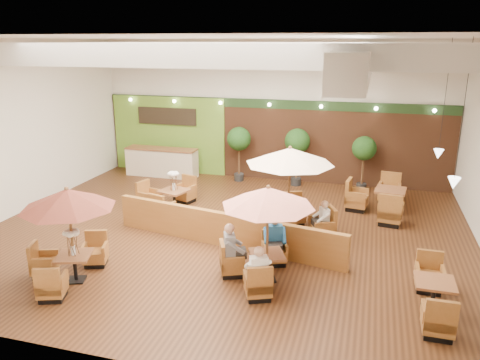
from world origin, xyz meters
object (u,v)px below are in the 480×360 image
(booth_divider, at_px, (224,229))
(diner_0, at_px, (258,267))
(service_counter, at_px, (162,162))
(table_5, at_px, (380,201))
(topiary_2, at_px, (364,150))
(topiary_0, at_px, (239,141))
(table_2, at_px, (289,176))
(diner_3, at_px, (281,225))
(diner_4, at_px, (323,216))
(diner_2, at_px, (232,245))
(topiary_1, at_px, (297,143))
(table_3, at_px, (168,197))
(table_4, at_px, (433,297))
(table_1, at_px, (266,212))
(diner_1, at_px, (275,236))
(table_0, at_px, (67,214))

(booth_divider, xyz_separation_m, diner_0, (1.55, -2.41, 0.27))
(service_counter, relative_size, table_5, 1.05)
(booth_divider, relative_size, topiary_2, 3.32)
(booth_divider, distance_m, topiary_0, 6.42)
(table_2, relative_size, diner_3, 3.59)
(topiary_2, bearing_deg, diner_4, -100.17)
(booth_divider, distance_m, diner_2, 1.73)
(topiary_0, distance_m, topiary_2, 4.81)
(table_2, distance_m, topiary_1, 5.12)
(topiary_1, xyz_separation_m, diner_0, (0.58, -8.58, -0.91))
(diner_2, bearing_deg, topiary_1, 154.58)
(topiary_0, height_order, topiary_1, topiary_1)
(service_counter, xyz_separation_m, table_3, (1.97, -3.79, -0.14))
(service_counter, bearing_deg, table_2, -38.22)
(topiary_2, bearing_deg, topiary_0, -180.00)
(table_2, bearing_deg, diner_0, -114.60)
(table_5, bearing_deg, booth_divider, -128.92)
(service_counter, xyz_separation_m, table_4, (9.80, -7.89, -0.25))
(service_counter, xyz_separation_m, topiary_1, (5.61, 0.20, 1.08))
(topiary_0, bearing_deg, table_2, -60.15)
(service_counter, distance_m, topiary_0, 3.45)
(topiary_1, bearing_deg, table_5, -35.79)
(booth_divider, distance_m, topiary_1, 6.36)
(table_3, xyz_separation_m, diner_2, (3.36, -3.73, 0.33))
(table_3, xyz_separation_m, topiary_0, (1.31, 3.99, 1.18))
(diner_0, height_order, diner_4, diner_0)
(table_1, bearing_deg, table_4, -29.30)
(table_2, distance_m, diner_0, 3.65)
(booth_divider, bearing_deg, topiary_1, 91.74)
(table_2, height_order, topiary_1, table_2)
(table_3, relative_size, table_4, 1.12)
(table_4, bearing_deg, diner_1, 161.29)
(table_5, xyz_separation_m, diner_4, (-1.56, -2.82, 0.34))
(table_0, bearing_deg, table_2, 22.35)
(service_counter, bearing_deg, diner_3, -43.38)
(booth_divider, relative_size, topiary_1, 3.08)
(table_5, bearing_deg, diner_1, -111.48)
(table_2, relative_size, diner_2, 3.26)
(table_3, bearing_deg, table_4, -11.34)
(table_3, bearing_deg, table_2, 1.83)
(table_3, relative_size, table_5, 0.91)
(table_0, height_order, table_1, table_1)
(topiary_0, xyz_separation_m, topiary_1, (2.32, 0.00, 0.04))
(table_5, xyz_separation_m, diner_2, (-3.41, -5.46, 0.39))
(table_0, distance_m, table_4, 8.12)
(topiary_1, bearing_deg, table_3, -132.30)
(table_4, distance_m, diner_1, 3.84)
(diner_1, bearing_deg, table_2, -107.50)
(topiary_1, distance_m, topiary_2, 2.49)
(table_0, bearing_deg, table_1, -3.03)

